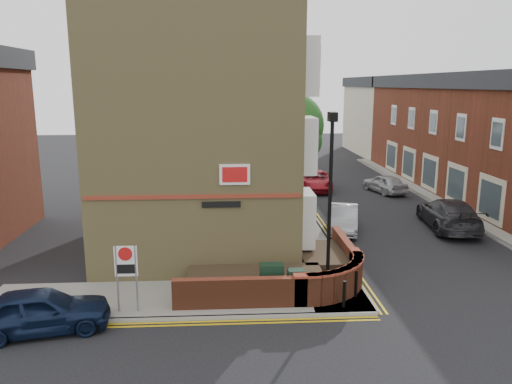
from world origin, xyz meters
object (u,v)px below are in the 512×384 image
(lamppost, at_px, (330,206))
(zone_sign, at_px, (126,266))
(navy_hatchback, at_px, (40,311))
(silver_car_near, at_px, (344,218))
(utility_cabinet_large, at_px, (272,281))

(lamppost, height_order, zone_sign, lamppost)
(zone_sign, bearing_deg, navy_hatchback, -157.33)
(silver_car_near, bearing_deg, utility_cabinet_large, -104.49)
(utility_cabinet_large, distance_m, silver_car_near, 9.22)
(utility_cabinet_large, bearing_deg, zone_sign, -170.31)
(navy_hatchback, height_order, silver_car_near, navy_hatchback)
(zone_sign, height_order, navy_hatchback, zone_sign)
(navy_hatchback, relative_size, silver_car_near, 1.03)
(navy_hatchback, bearing_deg, lamppost, -91.73)
(lamppost, bearing_deg, silver_car_near, 73.14)
(utility_cabinet_large, height_order, zone_sign, zone_sign)
(lamppost, relative_size, navy_hatchback, 1.57)
(navy_hatchback, bearing_deg, silver_car_near, -61.63)
(lamppost, distance_m, utility_cabinet_large, 3.24)
(lamppost, distance_m, zone_sign, 6.85)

